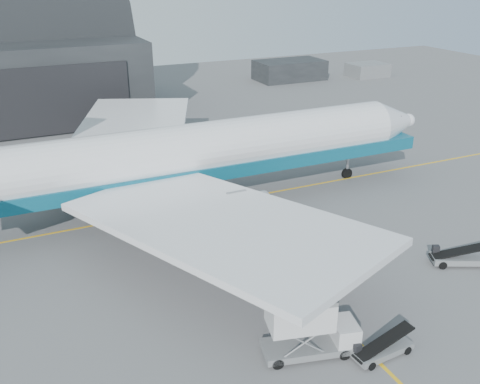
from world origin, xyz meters
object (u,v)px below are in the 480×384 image
pushback_tug (341,241)px  belt_loader_a (382,349)px  catering_truck (307,326)px  belt_loader_b (461,257)px  airliner (187,155)px

pushback_tug → belt_loader_a: bearing=-126.5°
catering_truck → pushback_tug: size_ratio=1.24×
pushback_tug → belt_loader_b: (7.33, -6.10, -0.20)m
catering_truck → belt_loader_b: 17.52m
catering_truck → belt_loader_a: size_ratio=1.45×
pushback_tug → belt_loader_b: bearing=-52.2°
airliner → pushback_tug: (8.83, -13.58, -4.67)m
airliner → belt_loader_a: 26.60m
belt_loader_a → catering_truck: bearing=148.5°
belt_loader_a → airliner: bearing=93.2°
pushback_tug → belt_loader_b: size_ratio=1.00×
airliner → belt_loader_a: bearing=-82.7°
belt_loader_b → airliner: bearing=154.7°
pushback_tug → belt_loader_b: pushback_tug is taller
airliner → belt_loader_a: size_ratio=12.93×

